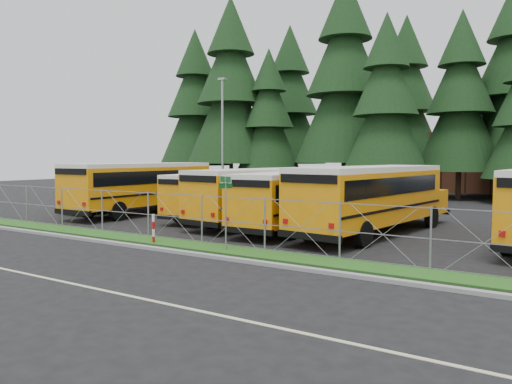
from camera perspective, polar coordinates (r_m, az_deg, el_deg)
ground at (r=20.65m, az=-2.26°, el=-5.76°), size 120.00×120.00×0.00m
curb at (r=18.24m, az=-7.91°, el=-6.91°), size 50.00×0.25×0.12m
grass_verge at (r=19.30m, az=-5.18°, el=-6.37°), size 50.00×1.40×0.06m
road_lane_line at (r=14.97m, az=-20.43°, el=-9.75°), size 50.00×0.12×0.01m
chainlink_fence at (r=19.70m, az=-3.95°, el=-3.30°), size 44.00×0.10×2.00m
brick_building at (r=56.94m, az=27.12°, el=3.06°), size 22.00×10.00×6.00m
bus_0 at (r=34.35m, az=-14.24°, el=0.24°), size 3.32×10.24×2.64m
bus_1 at (r=31.63m, az=-12.44°, el=0.40°), size 2.95×11.99×3.14m
bus_3 at (r=28.82m, az=-3.84°, el=-0.39°), size 3.34×10.10×2.60m
bus_4 at (r=26.21m, az=1.30°, el=-0.48°), size 3.79×11.29×2.90m
bus_5 at (r=24.33m, az=5.19°, el=-0.98°), size 2.66×10.69×2.79m
bus_6 at (r=23.15m, az=13.38°, el=-0.95°), size 4.12×12.04×3.09m
street_sign at (r=18.48m, az=-3.49°, el=-0.56°), size 0.77×0.51×2.81m
striped_bollard at (r=20.62m, az=-11.64°, el=-4.17°), size 0.11×0.11×1.20m
light_standard at (r=42.48m, az=-3.85°, el=6.69°), size 0.70×0.35×10.14m
conifer_0 at (r=56.47m, az=-6.93°, el=9.36°), size 7.96×7.96×17.60m
conifer_1 at (r=51.36m, az=-2.88°, el=11.05°), size 8.87×8.87×19.62m
conifer_2 at (r=49.31m, az=1.46°, el=8.12°), size 6.37×6.37×14.09m
conifer_3 at (r=48.11m, az=10.09°, el=11.95°), size 9.22×9.22×20.40m
conifer_4 at (r=42.39m, az=14.60°, el=9.41°), size 6.86×6.86×15.18m
conifer_5 at (r=45.85m, az=22.33°, el=9.22°), size 7.15×7.15×15.82m
conifer_10 at (r=58.47m, az=3.86°, el=9.70°), size 8.42×8.42×18.63m
conifer_11 at (r=54.96m, az=16.69°, el=9.68°), size 8.23×8.23×18.20m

